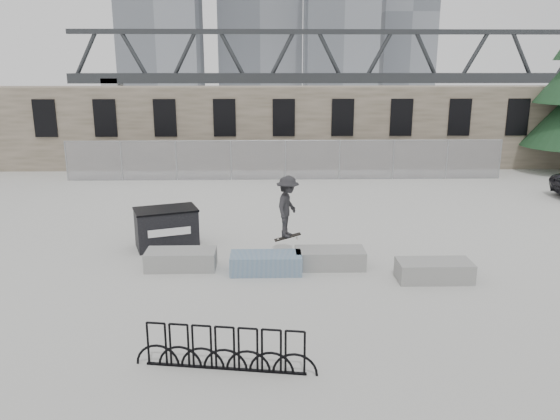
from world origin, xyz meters
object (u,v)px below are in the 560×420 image
object	(u,v)px
planter_offset	(434,270)
bike_rack	(225,349)
dumpster	(166,228)
planter_center_left	(266,262)
planter_center_right	(330,257)
skateboarder	(288,207)
planter_far_left	(181,259)

from	to	relation	value
planter_offset	bike_rack	bearing A→B (deg)	-140.76
dumpster	planter_center_left	bearing A→B (deg)	-55.26
planter_center_right	skateboarder	distance (m)	1.92
planter_center_right	dumpster	size ratio (longest dim) A/B	0.90
planter_center_right	dumpster	distance (m)	5.42
planter_far_left	skateboarder	distance (m)	3.44
dumpster	bike_rack	world-z (taller)	dumpster
planter_far_left	planter_center_right	bearing A→B (deg)	-0.09
planter_far_left	dumpster	size ratio (longest dim) A/B	0.90
bike_rack	planter_center_left	bearing A→B (deg)	81.20
planter_far_left	dumpster	distance (m)	2.11
planter_center_right	bike_rack	xyz separation A→B (m)	(-2.64, -5.44, 0.14)
planter_far_left	bike_rack	size ratio (longest dim) A/B	0.56
planter_center_left	planter_offset	xyz separation A→B (m)	(4.58, -0.69, 0.00)
planter_center_left	planter_offset	world-z (taller)	same
planter_center_right	skateboarder	world-z (taller)	skateboarder
bike_rack	planter_far_left	bearing A→B (deg)	106.94
planter_center_left	planter_offset	bearing A→B (deg)	-8.57
planter_offset	dumpster	bearing A→B (deg)	158.84
bike_rack	skateboarder	xyz separation A→B (m)	(1.43, 6.04, 1.23)
dumpster	bike_rack	distance (m)	7.78
planter_center_right	dumpster	xyz separation A→B (m)	(-5.04, 1.95, 0.35)
skateboarder	dumpster	bearing A→B (deg)	89.14
planter_offset	skateboarder	size ratio (longest dim) A/B	1.02
bike_rack	skateboarder	distance (m)	6.33
planter_far_left	planter_center_left	size ratio (longest dim) A/B	1.00
planter_far_left	planter_center_left	distance (m)	2.47
planter_center_right	planter_center_left	bearing A→B (deg)	-168.92
planter_center_right	planter_offset	size ratio (longest dim) A/B	1.00
planter_center_left	planter_center_right	xyz separation A→B (m)	(1.85, 0.36, 0.00)
dumpster	skateboarder	size ratio (longest dim) A/B	1.14
planter_center_left	planter_far_left	bearing A→B (deg)	171.42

